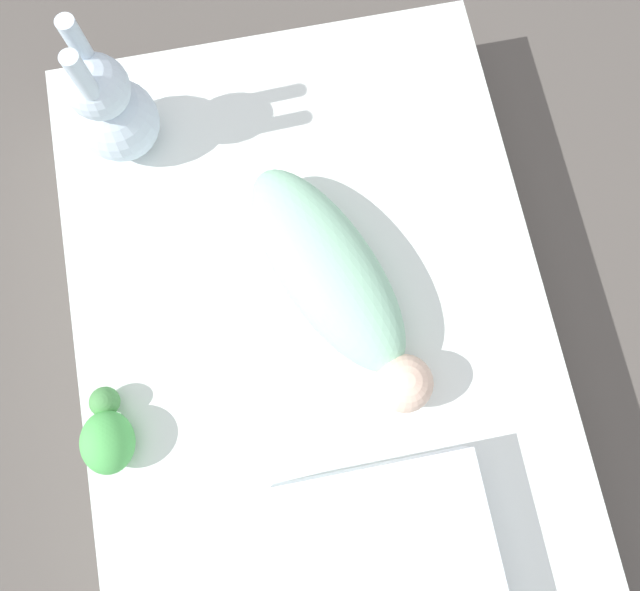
{
  "coord_description": "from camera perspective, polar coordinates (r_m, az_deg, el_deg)",
  "views": [
    {
      "loc": [
        -0.21,
        0.03,
        1.37
      ],
      "look_at": [
        0.05,
        -0.02,
        0.24
      ],
      "focal_mm": 35.0,
      "sensor_mm": 36.0,
      "label": 1
    }
  ],
  "objects": [
    {
      "name": "ground_plane",
      "position": [
        1.38,
        -0.52,
        -4.25
      ],
      "size": [
        12.0,
        12.0,
        0.0
      ],
      "primitive_type": "plane",
      "color": "#514C47"
    },
    {
      "name": "bed_mattress",
      "position": [
        1.29,
        -0.55,
        -3.61
      ],
      "size": [
        1.29,
        0.91,
        0.19
      ],
      "color": "white",
      "rests_on": "ground_plane"
    },
    {
      "name": "swaddled_baby",
      "position": [
        1.15,
        1.34,
        1.49
      ],
      "size": [
        0.53,
        0.33,
        0.13
      ],
      "rotation": [
        0.0,
        0.0,
        3.53
      ],
      "color": "#99D6B2",
      "rests_on": "bed_mattress"
    },
    {
      "name": "pillow",
      "position": [
        1.16,
        6.7,
        -24.39
      ],
      "size": [
        0.38,
        0.35,
        0.1
      ],
      "color": "white",
      "rests_on": "bed_mattress"
    },
    {
      "name": "bunny_plush",
      "position": [
        1.28,
        -18.54,
        15.8
      ],
      "size": [
        0.16,
        0.16,
        0.33
      ],
      "color": "silver",
      "rests_on": "bed_mattress"
    },
    {
      "name": "turtle_plush",
      "position": [
        1.19,
        -18.88,
        -12.07
      ],
      "size": [
        0.16,
        0.1,
        0.09
      ],
      "color": "#51B756",
      "rests_on": "bed_mattress"
    }
  ]
}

